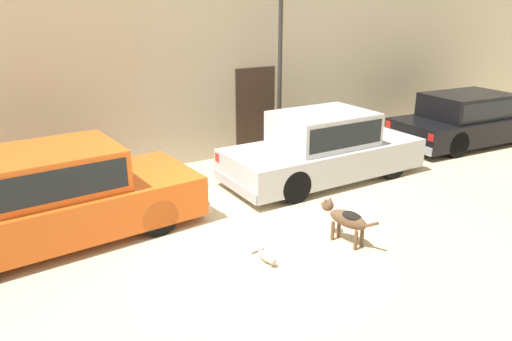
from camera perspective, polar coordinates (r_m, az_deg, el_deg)
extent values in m
plane|color=#CCB78E|center=(7.88, -2.40, -7.23)|extent=(80.00, 80.00, 0.00)
cube|color=#D15619|center=(8.09, -22.69, -4.30)|extent=(4.50, 2.14, 0.67)
cube|color=#D15619|center=(7.85, -23.62, 0.07)|extent=(2.12, 1.71, 0.65)
cube|color=black|center=(7.85, -23.63, 0.13)|extent=(1.96, 1.72, 0.45)
cube|color=#999BA0|center=(8.81, -8.77, -2.62)|extent=(0.25, 1.78, 0.20)
sphere|color=silver|center=(9.31, -10.76, 0.97)|extent=(0.20, 0.20, 0.20)
sphere|color=silver|center=(8.08, -6.38, -1.69)|extent=(0.20, 0.20, 0.20)
cylinder|color=black|center=(9.19, -15.84, -1.89)|extent=(0.63, 0.25, 0.62)
cylinder|color=black|center=(7.79, -11.70, -5.47)|extent=(0.63, 0.25, 0.62)
cube|color=#B2B5BA|center=(10.11, 8.10, 1.53)|extent=(4.28, 1.73, 0.62)
cube|color=#B2B5BA|center=(9.90, 8.09, 5.05)|extent=(1.97, 1.48, 0.67)
cube|color=black|center=(9.90, 8.09, 5.10)|extent=(1.81, 1.51, 0.47)
cube|color=#999BA0|center=(11.58, 16.24, 2.22)|extent=(0.13, 1.68, 0.20)
cube|color=#999BA0|center=(9.05, -2.44, -1.79)|extent=(0.13, 1.68, 0.20)
sphere|color=silver|center=(11.95, 14.13, 4.63)|extent=(0.20, 0.20, 0.20)
sphere|color=silver|center=(11.08, 19.04, 2.99)|extent=(0.20, 0.20, 0.20)
cube|color=red|center=(9.55, -4.62, 1.56)|extent=(0.04, 0.18, 0.18)
cube|color=red|center=(8.32, -0.02, -1.10)|extent=(0.04, 0.18, 0.18)
cylinder|color=black|center=(11.50, 10.68, 2.87)|extent=(0.64, 0.20, 0.64)
cylinder|color=black|center=(10.48, 16.14, 0.79)|extent=(0.64, 0.20, 0.64)
cylinder|color=black|center=(10.03, -0.37, 0.76)|extent=(0.64, 0.20, 0.64)
cylinder|color=black|center=(8.85, 4.68, -1.93)|extent=(0.64, 0.20, 0.64)
cube|color=black|center=(13.85, 24.36, 4.84)|extent=(4.47, 2.01, 0.60)
cube|color=black|center=(13.57, 24.12, 7.22)|extent=(2.28, 1.61, 0.60)
cube|color=black|center=(13.56, 24.12, 7.26)|extent=(2.11, 1.62, 0.42)
cube|color=#999BA0|center=(12.33, 17.80, 3.09)|extent=(0.24, 1.66, 0.20)
sphere|color=silver|center=(15.94, 27.67, 6.57)|extent=(0.20, 0.20, 0.20)
cube|color=red|center=(12.75, 15.72, 5.41)|extent=(0.05, 0.18, 0.18)
cube|color=red|center=(11.76, 20.40, 3.76)|extent=(0.05, 0.18, 0.18)
cylinder|color=black|center=(15.34, 25.31, 5.50)|extent=(0.67, 0.25, 0.65)
cylinder|color=black|center=(13.41, 18.28, 4.61)|extent=(0.67, 0.25, 0.65)
cylinder|color=black|center=(12.44, 23.03, 2.92)|extent=(0.67, 0.25, 0.65)
cube|color=#38281E|center=(11.74, -0.06, 7.23)|extent=(1.10, 0.02, 2.10)
cylinder|color=brown|center=(7.61, 9.23, -7.19)|extent=(0.06, 0.06, 0.31)
cylinder|color=brown|center=(7.72, 9.96, -6.82)|extent=(0.06, 0.06, 0.31)
cylinder|color=brown|center=(7.38, 11.94, -8.25)|extent=(0.06, 0.06, 0.31)
cylinder|color=brown|center=(7.50, 12.65, -7.84)|extent=(0.06, 0.06, 0.31)
ellipsoid|color=brown|center=(7.44, 11.05, -5.82)|extent=(0.35, 0.70, 0.26)
ellipsoid|color=black|center=(7.39, 11.40, -5.44)|extent=(0.27, 0.41, 0.14)
sphere|color=brown|center=(7.61, 8.64, -4.16)|extent=(0.19, 0.19, 0.19)
cone|color=brown|center=(7.68, 8.05, -4.05)|extent=(0.13, 0.13, 0.11)
cone|color=brown|center=(7.54, 8.40, -3.68)|extent=(0.08, 0.08, 0.09)
cone|color=brown|center=(7.62, 8.95, -3.44)|extent=(0.08, 0.08, 0.09)
cylinder|color=brown|center=(7.21, 13.79, -6.36)|extent=(0.10, 0.23, 0.16)
ellipsoid|color=gray|center=(6.99, 1.13, -10.31)|extent=(0.15, 0.36, 0.13)
sphere|color=gray|center=(6.82, 2.02, -10.93)|extent=(0.10, 0.10, 0.10)
cone|color=gray|center=(6.81, 2.21, -10.58)|extent=(0.04, 0.04, 0.04)
cone|color=gray|center=(6.79, 1.84, -10.69)|extent=(0.04, 0.04, 0.04)
cylinder|color=gray|center=(7.23, 0.16, -9.63)|extent=(0.22, 0.06, 0.04)
cylinder|color=#2D2B28|center=(11.17, 2.87, 11.04)|extent=(0.10, 0.10, 3.81)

